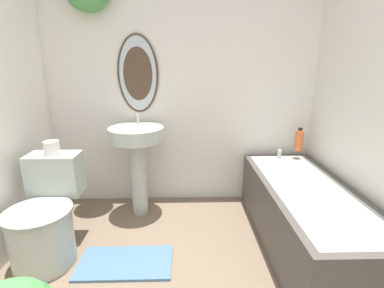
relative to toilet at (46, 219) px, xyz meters
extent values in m
cube|color=silver|center=(0.97, 0.92, 0.90)|extent=(2.62, 0.06, 2.40)
ellipsoid|color=#4C3828|center=(0.56, 0.87, 0.96)|extent=(0.37, 0.02, 0.70)
ellipsoid|color=silver|center=(0.56, 0.87, 0.96)|extent=(0.33, 0.01, 0.66)
cylinder|color=#B2BCB2|center=(0.00, -0.08, -0.10)|extent=(0.41, 0.41, 0.39)
cylinder|color=#97A097|center=(0.00, -0.08, 0.10)|extent=(0.44, 0.44, 0.02)
cube|color=#B2BCB2|center=(0.00, 0.23, 0.25)|extent=(0.38, 0.22, 0.32)
cylinder|color=#B2BCB2|center=(0.56, 0.60, 0.05)|extent=(0.15, 0.15, 0.70)
cylinder|color=#B2BCB2|center=(0.56, 0.60, 0.46)|extent=(0.49, 0.49, 0.12)
cylinder|color=silver|center=(0.56, 0.74, 0.57)|extent=(0.02, 0.02, 0.10)
cube|color=#4C4742|center=(1.89, 0.07, -0.06)|extent=(0.63, 1.53, 0.48)
cube|color=#B2BCB2|center=(1.89, 0.07, 0.17)|extent=(0.53, 1.43, 0.04)
cylinder|color=silver|center=(1.89, 0.74, 0.22)|extent=(0.04, 0.04, 0.08)
cylinder|color=#DB6633|center=(2.06, 0.72, 0.36)|extent=(0.08, 0.08, 0.19)
cylinder|color=black|center=(2.06, 0.72, 0.47)|extent=(0.04, 0.04, 0.02)
cube|color=#4C7093|center=(0.56, -0.11, -0.29)|extent=(0.65, 0.34, 0.02)
cylinder|color=white|center=(0.00, 0.23, 0.46)|extent=(0.11, 0.11, 0.10)
camera|label=1|loc=(0.98, -1.76, 1.06)|focal=26.00mm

